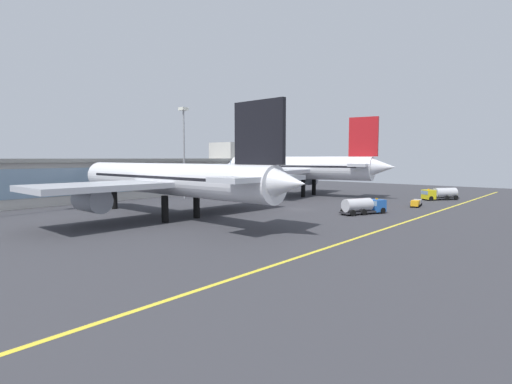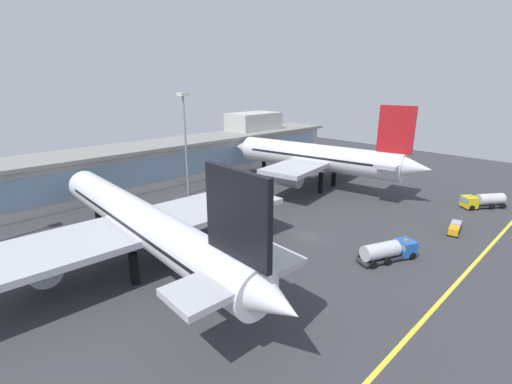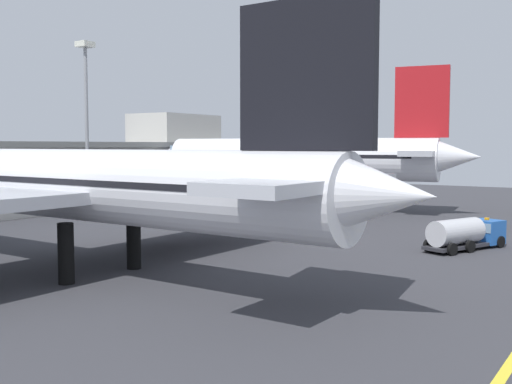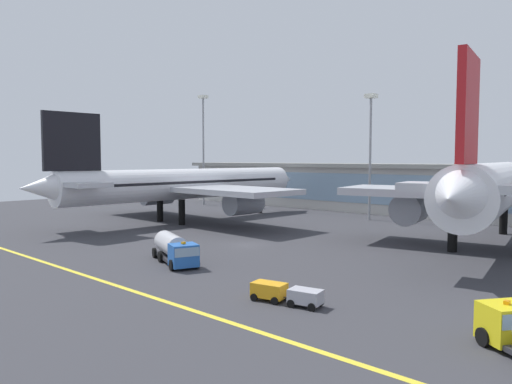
{
  "view_description": "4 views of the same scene",
  "coord_description": "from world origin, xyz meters",
  "views": [
    {
      "loc": [
        -65.86,
        -44.91,
        10.08
      ],
      "look_at": [
        -3.45,
        8.31,
        3.18
      ],
      "focal_mm": 28.31,
      "sensor_mm": 36.0,
      "label": 1
    },
    {
      "loc": [
        -44.16,
        -32.81,
        24.9
      ],
      "look_at": [
        -1.94,
        10.75,
        5.82
      ],
      "focal_mm": 24.99,
      "sensor_mm": 36.0,
      "label": 2
    },
    {
      "loc": [
        -55.28,
        -26.85,
        9.56
      ],
      "look_at": [
        0.7,
        9.31,
        4.41
      ],
      "focal_mm": 43.12,
      "sensor_mm": 36.0,
      "label": 3
    },
    {
      "loc": [
        42.22,
        -44.27,
        10.93
      ],
      "look_at": [
        -6.79,
        9.18,
        6.0
      ],
      "focal_mm": 34.07,
      "sensor_mm": 36.0,
      "label": 4
    }
  ],
  "objects": [
    {
      "name": "ground_plane",
      "position": [
        0.0,
        0.0,
        0.0
      ],
      "size": [
        180.0,
        180.0,
        0.0
      ],
      "primitive_type": "plane",
      "color": "#38383D"
    },
    {
      "name": "taxiway_centreline_stripe",
      "position": [
        0.0,
        -22.0,
        0.01
      ],
      "size": [
        144.0,
        0.5,
        0.01
      ],
      "primitive_type": "cube",
      "color": "yellow",
      "rests_on": "ground"
    },
    {
      "name": "terminal_building",
      "position": [
        2.2,
        47.35,
        5.52
      ],
      "size": [
        117.3,
        14.0,
        15.18
      ],
      "color": "beige",
      "rests_on": "ground"
    },
    {
      "name": "airliner_near_left",
      "position": [
        -24.09,
        9.92,
        6.44
      ],
      "size": [
        44.22,
        56.13,
        17.66
      ],
      "rotation": [
        0.0,
        0.0,
        1.53
      ],
      "color": "black",
      "rests_on": "ground"
    },
    {
      "name": "airliner_near_right",
      "position": [
        24.04,
        16.69,
        7.37
      ],
      "size": [
        36.27,
        49.91,
        20.1
      ],
      "rotation": [
        0.0,
        0.0,
        1.75
      ],
      "color": "black",
      "rests_on": "ground"
    },
    {
      "name": "fuel_tanker_truck",
      "position": [
        36.68,
        -15.68,
        1.51
      ],
      "size": [
        8.78,
        7.21,
        2.9
      ],
      "rotation": [
        0.0,
        0.0,
        2.53
      ],
      "color": "black",
      "rests_on": "ground"
    },
    {
      "name": "baggage_tug_near",
      "position": [
        1.93,
        -12.88,
        1.51
      ],
      "size": [
        9.29,
        5.74,
        2.9
      ],
      "rotation": [
        0.0,
        0.0,
        5.9
      ],
      "color": "black",
      "rests_on": "ground"
    },
    {
      "name": "service_truck_far",
      "position": [
        19.44,
        -16.13,
        0.79
      ],
      "size": [
        5.79,
        2.74,
        1.4
      ],
      "rotation": [
        0.0,
        0.0,
        3.34
      ],
      "color": "black",
      "rests_on": "ground"
    },
    {
      "name": "apron_light_mast_west",
      "position": [
        -1.39,
        33.44,
        14.79
      ],
      "size": [
        1.8,
        1.8,
        22.43
      ],
      "color": "gray",
      "rests_on": "ground"
    }
  ]
}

